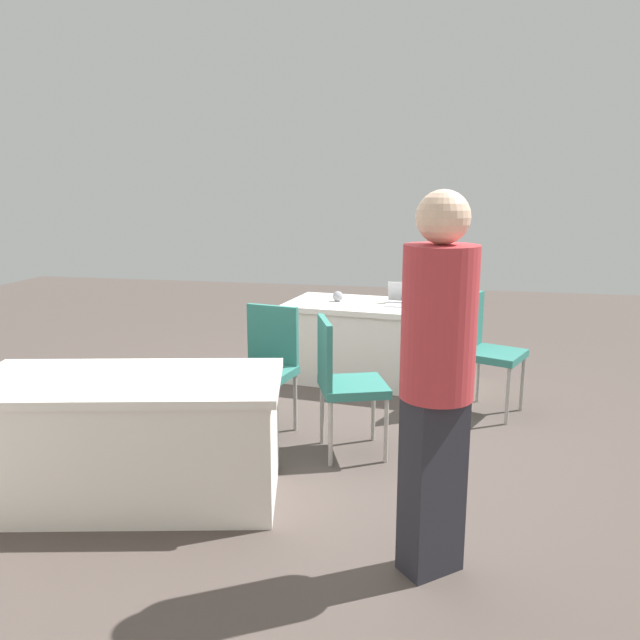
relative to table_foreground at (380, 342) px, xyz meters
name	(u,v)px	position (x,y,z in m)	size (l,w,h in m)	color
ground_plane	(296,436)	(0.46, 1.53, -0.38)	(14.40, 14.40, 0.00)	#4C423D
table_foreground	(380,342)	(0.00, 0.00, 0.00)	(1.86, 1.06, 0.75)	silver
table_mid_left	(130,438)	(1.20, 2.62, 0.00)	(1.93, 1.20, 0.75)	silver
chair_near_front	(343,377)	(0.07, 1.74, 0.18)	(0.56, 0.56, 0.96)	#9E9993
chair_tucked_left	(486,345)	(-0.94, 0.67, 0.19)	(0.57, 0.57, 0.98)	#9E9993
chair_tucked_right	(265,362)	(0.70, 1.48, 0.18)	(0.52, 0.52, 0.96)	#9E9993
person_attendee_browsing	(437,367)	(-0.58, 3.00, 0.65)	(0.48, 0.48, 1.83)	#26262D
laptop_silver	(403,301)	(-0.21, 0.00, 0.41)	(0.33, 0.30, 0.21)	silver
yarn_ball	(338,296)	(0.42, -0.06, 0.42)	(0.10, 0.10, 0.10)	gray
scissors_red	(425,308)	(-0.42, 0.14, 0.38)	(0.18, 0.04, 0.01)	red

